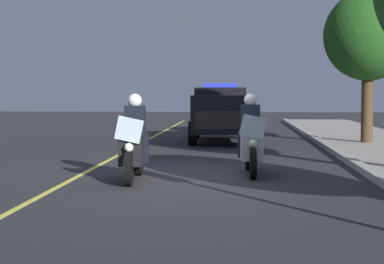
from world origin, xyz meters
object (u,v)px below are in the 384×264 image
(police_suv, at_px, (220,111))
(tree_far_back, at_px, (368,36))
(police_motorcycle_lead_left, at_px, (134,145))
(police_motorcycle_lead_right, at_px, (251,141))

(police_suv, height_order, tree_far_back, tree_far_back)
(tree_far_back, bearing_deg, police_motorcycle_lead_left, -36.54)
(police_motorcycle_lead_right, distance_m, tree_far_back, 8.82)
(police_suv, bearing_deg, police_motorcycle_lead_right, 6.25)
(police_suv, bearing_deg, tree_far_back, 77.26)
(police_motorcycle_lead_left, relative_size, police_motorcycle_lead_right, 1.00)
(police_motorcycle_lead_right, xyz_separation_m, tree_far_back, (-7.36, 3.94, 2.85))
(police_motorcycle_lead_left, height_order, police_suv, police_suv)
(police_motorcycle_lead_left, xyz_separation_m, police_suv, (-9.55, 1.40, 0.37))
(police_motorcycle_lead_left, bearing_deg, tree_far_back, 143.46)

